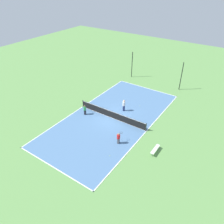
{
  "coord_description": "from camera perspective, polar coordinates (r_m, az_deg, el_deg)",
  "views": [
    {
      "loc": [
        12.84,
        -18.98,
        15.81
      ],
      "look_at": [
        0.0,
        0.0,
        0.9
      ],
      "focal_mm": 35.0,
      "sensor_mm": 36.0,
      "label": 1
    }
  ],
  "objects": [
    {
      "name": "tennis_net",
      "position": [
        27.53,
        0.0,
        -0.61
      ],
      "size": [
        9.65,
        0.1,
        1.03
      ],
      "color": "black",
      "rests_on": "court_surface"
    },
    {
      "name": "player_far_green",
      "position": [
        28.3,
        -7.1,
        0.7
      ],
      "size": [
        0.59,
        0.99,
        1.36
      ],
      "rotation": [
        0.0,
        0.0,
        1.87
      ],
      "color": "black",
      "rests_on": "court_surface"
    },
    {
      "name": "court_surface",
      "position": [
        27.83,
        0.0,
        -1.54
      ],
      "size": [
        9.85,
        20.18,
        0.02
      ],
      "color": "#4C729E",
      "rests_on": "ground_plane"
    },
    {
      "name": "tennis_ball_midcourt",
      "position": [
        30.42,
        7.31,
        1.57
      ],
      "size": [
        0.07,
        0.07,
        0.07
      ],
      "primitive_type": "sphere",
      "color": "#CCE033",
      "rests_on": "court_surface"
    },
    {
      "name": "ground_plane",
      "position": [
        27.84,
        0.0,
        -1.55
      ],
      "size": [
        80.0,
        80.0,
        0.0
      ],
      "primitive_type": "plane",
      "color": "#60934C"
    },
    {
      "name": "fence_post_back_right",
      "position": [
        35.32,
        17.65,
        8.87
      ],
      "size": [
        0.12,
        0.12,
        4.47
      ],
      "color": "black",
      "rests_on": "ground_plane"
    },
    {
      "name": "player_coach_red",
      "position": [
        23.5,
        1.71,
        -6.71
      ],
      "size": [
        0.41,
        0.96,
        1.36
      ],
      "rotation": [
        0.0,
        0.0,
        1.65
      ],
      "color": "#4C4C51",
      "rests_on": "court_surface"
    },
    {
      "name": "tennis_ball_left_sideline",
      "position": [
        22.51,
        -0.57,
        -11.35
      ],
      "size": [
        0.07,
        0.07,
        0.07
      ],
      "primitive_type": "sphere",
      "color": "#CCE033",
      "rests_on": "court_surface"
    },
    {
      "name": "bench",
      "position": [
        23.13,
        11.2,
        -9.54
      ],
      "size": [
        0.36,
        1.65,
        0.45
      ],
      "rotation": [
        0.0,
        0.0,
        1.57
      ],
      "color": "silver",
      "rests_on": "ground_plane"
    },
    {
      "name": "player_near_white",
      "position": [
        28.78,
        3.12,
        1.91
      ],
      "size": [
        0.51,
        0.51,
        1.63
      ],
      "rotation": [
        0.0,
        0.0,
        3.96
      ],
      "color": "navy",
      "rests_on": "court_surface"
    },
    {
      "name": "fence_post_back_left",
      "position": [
        38.33,
        5.25,
        12.17
      ],
      "size": [
        0.12,
        0.12,
        4.47
      ],
      "color": "black",
      "rests_on": "ground_plane"
    }
  ]
}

